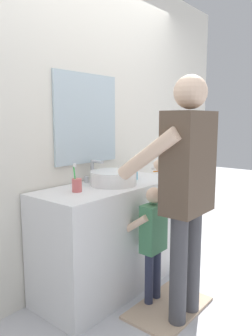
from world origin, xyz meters
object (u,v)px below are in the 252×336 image
toothbrush_cup (77,185)px  adult_parent (186,178)px  child_toddler (152,235)px  soap_bottle (134,172)px

toothbrush_cup → adult_parent: (0.34, -0.69, 0.08)m
child_toddler → soap_bottle: bearing=53.9°
adult_parent → child_toddler: bearing=86.4°
soap_bottle → child_toddler: 0.63m
toothbrush_cup → soap_bottle: size_ratio=1.25×
toothbrush_cup → soap_bottle: bearing=-1.9°
toothbrush_cup → soap_bottle: toothbrush_cup is taller
toothbrush_cup → adult_parent: bearing=-63.8°
soap_bottle → adult_parent: (-0.30, -0.67, 0.06)m
adult_parent → soap_bottle: bearing=65.4°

